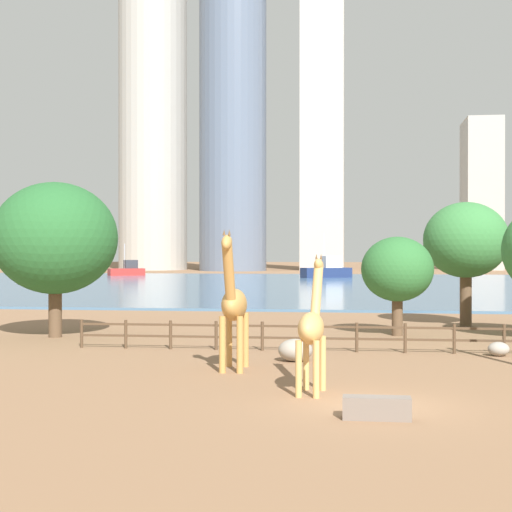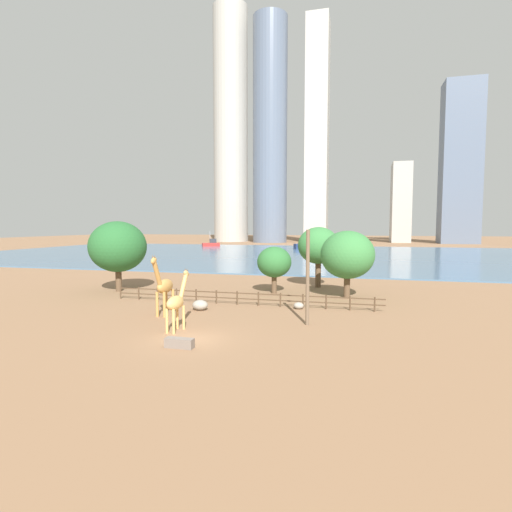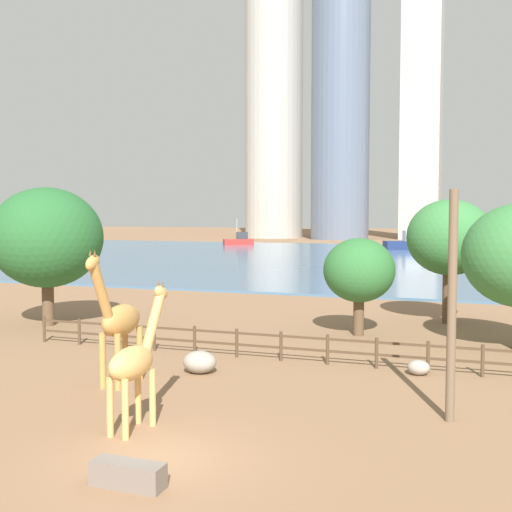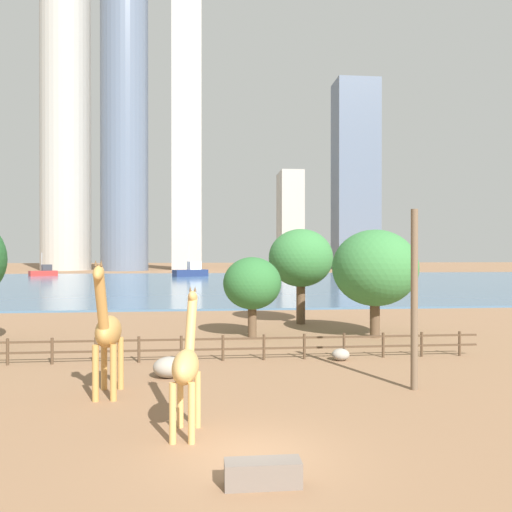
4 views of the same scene
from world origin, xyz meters
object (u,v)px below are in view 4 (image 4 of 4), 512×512
object	(u,v)px
tree_right_tall	(301,258)
boat_ferry	(191,271)
boulder_near_fence	(341,355)
tree_left_small	(252,284)
giraffe_tall	(108,332)
boulder_by_pole	(169,367)
feeding_trough	(263,473)
tree_center_broad	(375,268)
boat_sailboat	(44,272)
giraffe_companion	(186,365)
utility_pole	(414,299)

from	to	relation	value
tree_right_tall	boat_ferry	xyz separation A→B (m)	(-10.90, 76.53, -3.69)
boulder_near_fence	tree_left_small	xyz separation A→B (m)	(-3.84, 7.56, 3.17)
giraffe_tall	tree_right_tall	size ratio (longest dim) A/B	0.71
boulder_by_pole	feeding_trough	world-z (taller)	boulder_by_pole
tree_center_broad	boat_sailboat	size ratio (longest dim) A/B	1.12
boulder_near_fence	tree_right_tall	size ratio (longest dim) A/B	0.12
giraffe_tall	boulder_by_pole	xyz separation A→B (m)	(2.10, 2.69, -2.00)
tree_left_small	boulder_near_fence	bearing A→B (deg)	-63.08
tree_center_broad	tree_right_tall	size ratio (longest dim) A/B	0.95
giraffe_tall	boulder_near_fence	xyz separation A→B (m)	(10.52, 5.37, -2.16)
boat_sailboat	giraffe_companion	bearing A→B (deg)	77.38
tree_left_small	boat_sailboat	world-z (taller)	boat_sailboat
giraffe_tall	tree_center_broad	distance (m)	18.96
feeding_trough	boat_sailboat	world-z (taller)	boat_sailboat
giraffe_tall	boulder_by_pole	distance (m)	3.96
boat_ferry	boat_sailboat	world-z (taller)	boat_ferry
boulder_near_fence	boulder_by_pole	distance (m)	8.84
utility_pole	boat_ferry	xyz separation A→B (m)	(-11.94, 95.34, -2.24)
giraffe_companion	boat_sailboat	distance (m)	111.66
boulder_near_fence	feeding_trough	size ratio (longest dim) A/B	0.50
giraffe_companion	tree_center_broad	size ratio (longest dim) A/B	0.62
feeding_trough	tree_left_small	bearing A→B (deg)	85.57
utility_pole	tree_right_tall	bearing A→B (deg)	93.17
giraffe_companion	boat_ferry	size ratio (longest dim) A/B	0.53
giraffe_tall	boulder_by_pole	world-z (taller)	giraffe_tall
feeding_trough	boulder_near_fence	bearing A→B (deg)	67.57
giraffe_tall	tree_center_broad	world-z (taller)	tree_center_broad
feeding_trough	boat_sailboat	distance (m)	115.73
giraffe_tall	boulder_by_pole	bearing A→B (deg)	141.45
giraffe_tall	tree_center_broad	xyz separation A→B (m)	(14.57, 11.96, 2.04)
utility_pole	giraffe_companion	bearing A→B (deg)	-155.86
giraffe_tall	giraffe_companion	bearing A→B (deg)	36.34
tree_center_broad	tree_left_small	distance (m)	8.02
tree_center_broad	boat_sailboat	distance (m)	101.61
boulder_by_pole	boat_ferry	world-z (taller)	boat_ferry
boat_sailboat	utility_pole	bearing A→B (deg)	82.36
boat_ferry	tree_left_small	bearing A→B (deg)	68.29
tree_center_broad	utility_pole	bearing A→B (deg)	-101.93
boulder_near_fence	tree_right_tall	distance (m)	14.04
boat_ferry	boat_sailboat	xyz separation A→B (m)	(-34.28, 5.91, -0.26)
tree_left_small	tree_right_tall	bearing A→B (deg)	52.84
boat_ferry	tree_center_broad	bearing A→B (deg)	73.59
boat_sailboat	feeding_trough	bearing A→B (deg)	77.68
giraffe_companion	tree_center_broad	xyz separation A→B (m)	(11.42, 16.15, 2.43)
tree_left_small	boulder_by_pole	bearing A→B (deg)	-114.09
giraffe_tall	giraffe_companion	size ratio (longest dim) A/B	1.20
utility_pole	tree_center_broad	world-z (taller)	utility_pole
giraffe_tall	boat_ferry	xyz separation A→B (m)	(0.06, 95.11, -1.09)
boulder_near_fence	tree_right_tall	world-z (taller)	tree_right_tall
boat_ferry	tree_right_tall	bearing A→B (deg)	71.79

